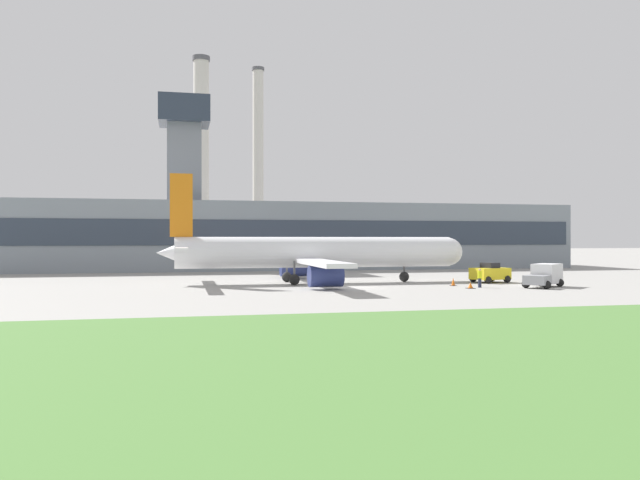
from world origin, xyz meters
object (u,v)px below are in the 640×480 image
object	(u,v)px
baggage_truck	(545,276)
ground_crew_person	(480,278)
airplane	(313,254)
pushback_tug	(490,274)

from	to	relation	value
baggage_truck	ground_crew_person	distance (m)	5.72
airplane	pushback_tug	world-z (taller)	airplane
pushback_tug	ground_crew_person	distance (m)	6.63
pushback_tug	baggage_truck	world-z (taller)	baggage_truck
ground_crew_person	baggage_truck	bearing A→B (deg)	-7.96
baggage_truck	ground_crew_person	bearing A→B (deg)	172.04
airplane	pushback_tug	bearing A→B (deg)	-9.78
baggage_truck	pushback_tug	bearing A→B (deg)	106.53
airplane	pushback_tug	size ratio (longest dim) A/B	7.65
airplane	pushback_tug	distance (m)	16.98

